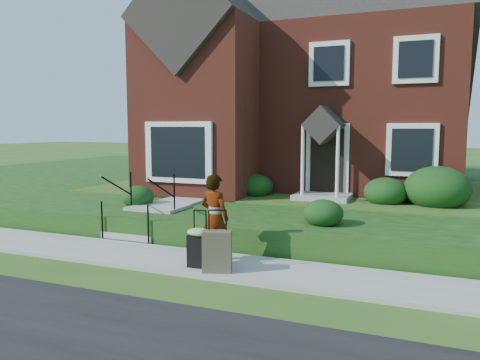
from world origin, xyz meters
The scene contains 10 objects.
ground centered at (0.00, 0.00, 0.00)m, with size 120.00×120.00×0.00m, color #2D5119.
sidewalk centered at (0.00, 0.00, 0.04)m, with size 60.00×1.60×0.08m, color #9E9B93.
terrace centered at (4.00, 10.90, 0.30)m, with size 44.00×20.00×0.60m, color #143E10.
walkway centered at (-2.50, 5.00, 0.63)m, with size 1.20×6.00×0.06m, color #9E9B93.
main_house centered at (-0.21, 9.61, 5.26)m, with size 10.40×10.20×9.40m.
front_steps centered at (-2.50, 1.84, 0.47)m, with size 1.40×2.02×1.50m.
foundation_shrubs centered at (0.93, 5.10, 1.11)m, with size 9.86×4.85×1.22m.
woman centered at (0.18, 0.11, 0.96)m, with size 0.64×0.42×1.75m, color #999999.
suitcase_black centered at (0.07, -0.36, 0.51)m, with size 0.47×0.40×1.10m.
suitcase_olive centered at (0.51, -0.48, 0.46)m, with size 0.60×0.45×1.15m.
Camera 1 is at (4.07, -8.12, 2.75)m, focal length 35.00 mm.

